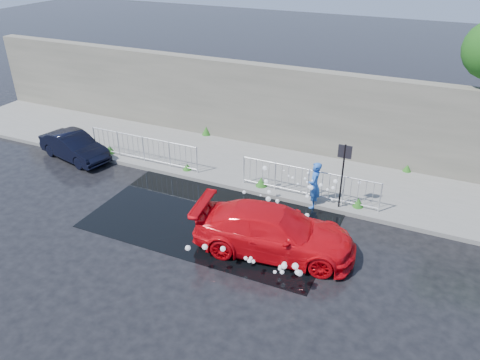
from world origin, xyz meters
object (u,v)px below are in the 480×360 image
Objects in this scene: dark_car at (74,146)px; person at (314,185)px; red_car at (274,231)px; sign_post at (343,166)px.

dark_car is 10.31m from person.
person reaches higher than red_car.
sign_post reaches higher than red_car.
red_car is 3.00m from person.
person is (0.33, 2.98, 0.15)m from red_car.
person is (10.30, 0.40, 0.29)m from dark_car.
sign_post is 3.46m from red_car.
red_car is at bearing -111.64° from sign_post.
red_car reaches higher than dark_car.
dark_car is (-11.18, -0.50, -1.16)m from sign_post.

